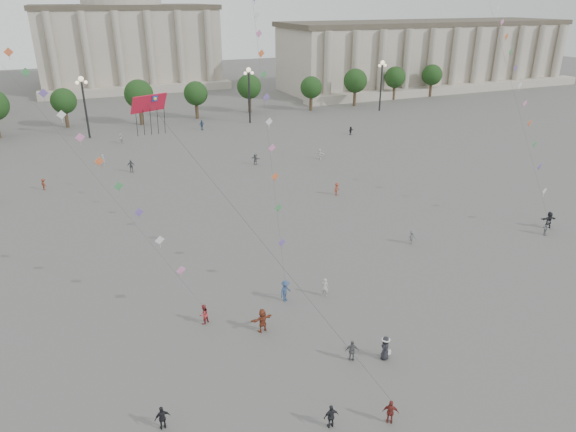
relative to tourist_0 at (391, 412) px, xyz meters
name	(u,v)px	position (x,y,z in m)	size (l,w,h in m)	color
ground	(375,341)	(3.39, 6.92, -0.80)	(360.00, 360.00, 0.00)	#53514E
hall_east	(427,55)	(78.39, 100.81, 7.63)	(84.00, 26.22, 17.20)	#ACA190
hall_central	(125,32)	(3.39, 136.14, 13.43)	(48.30, 34.30, 35.50)	#ACA190
tree_row	(164,94)	(3.39, 84.92, 4.60)	(137.12, 5.12, 8.00)	#392A1C
lamp_post_mid_west	(83,96)	(-11.61, 76.92, 6.55)	(2.00, 0.90, 10.65)	#262628
lamp_post_mid_east	(249,85)	(18.39, 76.92, 6.55)	(2.00, 0.90, 10.65)	#262628
lamp_post_far_east	(382,76)	(48.39, 76.92, 6.55)	(2.00, 0.90, 10.65)	#262628
person_crowd_0	(202,125)	(8.14, 74.92, 0.12)	(1.08, 0.45, 1.84)	navy
person_crowd_3	(549,220)	(31.07, 16.57, 0.14)	(1.74, 0.55, 1.88)	black
person_crowd_4	(121,138)	(-6.84, 70.94, 0.05)	(1.58, 0.50, 1.70)	silver
person_crowd_6	(412,237)	(15.27, 19.11, -0.06)	(0.95, 0.55, 1.48)	#5D5C61
person_crowd_7	(320,154)	(19.99, 49.28, -0.01)	(1.47, 0.47, 1.58)	white
person_crowd_8	(337,189)	(14.96, 34.37, 0.02)	(1.05, 0.61, 1.63)	brown
person_crowd_9	(351,131)	(31.93, 60.68, -0.05)	(1.38, 0.44, 1.48)	black
person_crowd_10	(103,160)	(-10.78, 59.02, 0.03)	(0.60, 0.39, 1.65)	#ADAEAA
person_crowd_12	(255,159)	(9.99, 50.55, 0.03)	(1.53, 0.49, 1.65)	#5E5E63
person_crowd_13	(325,287)	(2.81, 13.86, 0.02)	(0.60, 0.39, 1.64)	#B4B4AF
person_crowd_16	(131,166)	(-7.45, 54.04, 0.12)	(1.07, 0.45, 1.83)	#57575B
person_crowd_17	(44,184)	(-18.77, 50.97, -0.04)	(0.98, 0.57, 1.52)	brown
tourist_0	(391,412)	(0.00, 0.00, 0.00)	(0.93, 0.39, 1.59)	maroon
tourist_1	(331,416)	(-3.30, 1.08, -0.02)	(0.91, 0.38, 1.55)	black
tourist_2	(262,320)	(-3.65, 11.31, 0.14)	(1.73, 0.55, 1.87)	brown
tourist_3	(352,351)	(0.76, 5.76, -0.01)	(0.93, 0.39, 1.58)	#58575C
tourist_4	(163,418)	(-12.20, 4.78, -0.02)	(0.91, 0.38, 1.55)	black
kite_flyer_0	(204,314)	(-7.38, 13.99, 0.01)	(0.78, 0.61, 1.61)	#A02B2F
kite_flyer_1	(285,291)	(-0.48, 14.44, 0.13)	(1.20, 0.69, 1.86)	navy
kite_flyer_2	(547,228)	(29.54, 15.40, -0.02)	(0.76, 0.59, 1.56)	slate
hat_person	(385,347)	(2.93, 5.04, 0.11)	(1.02, 0.94, 1.75)	black
dragon_kite	(153,118)	(-9.98, 11.56, 15.60)	(6.18, 6.53, 22.00)	#AF1229
kite_train_east	(495,7)	(38.24, 36.32, 20.94)	(16.69, 38.59, 56.62)	#3F3F3F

